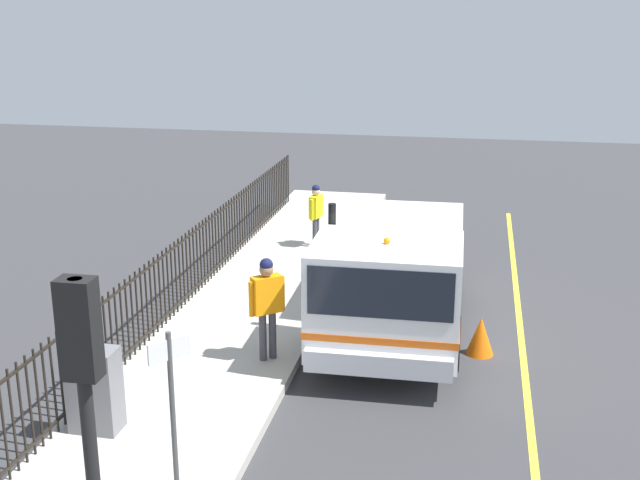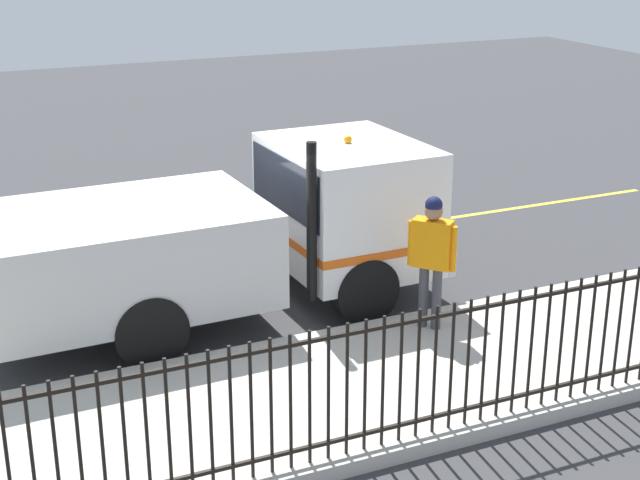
# 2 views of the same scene
# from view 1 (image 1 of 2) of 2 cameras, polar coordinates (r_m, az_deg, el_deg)

# --- Properties ---
(ground_plane) EXTENTS (47.28, 47.28, 0.00)m
(ground_plane) POSITION_cam_1_polar(r_m,az_deg,el_deg) (15.59, 5.36, -6.49)
(ground_plane) COLOR #38383A
(ground_plane) RESTS_ON ground
(sidewalk_slab) EXTENTS (3.03, 21.49, 0.17)m
(sidewalk_slab) POSITION_cam_1_polar(r_m,az_deg,el_deg) (16.10, -5.27, -5.39)
(sidewalk_slab) COLOR #B7B2A8
(sidewalk_slab) RESTS_ON ground
(lane_marking) EXTENTS (0.12, 19.34, 0.01)m
(lane_marking) POSITION_cam_1_polar(r_m,az_deg,el_deg) (15.56, 14.22, -6.99)
(lane_marking) COLOR yellow
(lane_marking) RESTS_ON ground
(work_truck) EXTENTS (2.63, 6.46, 2.66)m
(work_truck) POSITION_cam_1_polar(r_m,az_deg,el_deg) (14.93, 5.29, -2.31)
(work_truck) COLOR white
(work_truck) RESTS_ON ground
(worker_standing) EXTENTS (0.54, 0.51, 1.83)m
(worker_standing) POSITION_cam_1_polar(r_m,az_deg,el_deg) (13.55, -3.82, -4.18)
(worker_standing) COLOR orange
(worker_standing) RESTS_ON sidewalk_slab
(pedestrian_distant) EXTENTS (0.29, 0.59, 1.59)m
(pedestrian_distant) POSITION_cam_1_polar(r_m,az_deg,el_deg) (19.98, -0.29, 2.25)
(pedestrian_distant) COLOR yellow
(pedestrian_distant) RESTS_ON sidewalk_slab
(iron_fence) EXTENTS (0.04, 18.30, 1.47)m
(iron_fence) POSITION_cam_1_polar(r_m,az_deg,el_deg) (16.23, -9.87, -2.26)
(iron_fence) COLOR black
(iron_fence) RESTS_ON sidewalk_slab
(traffic_light_near) EXTENTS (0.30, 0.22, 3.86)m
(traffic_light_near) POSITION_cam_1_polar(r_m,az_deg,el_deg) (6.93, -16.37, -11.39)
(traffic_light_near) COLOR black
(traffic_light_near) RESTS_ON sidewalk_slab
(utility_cabinet) EXTENTS (0.70, 0.45, 1.25)m
(utility_cabinet) POSITION_cam_1_polar(r_m,az_deg,el_deg) (11.99, -15.84, -10.27)
(utility_cabinet) COLOR slate
(utility_cabinet) RESTS_ON sidewalk_slab
(traffic_cone) EXTENTS (0.50, 0.50, 0.71)m
(traffic_cone) POSITION_cam_1_polar(r_m,az_deg,el_deg) (14.70, 11.42, -6.74)
(traffic_cone) COLOR orange
(traffic_cone) RESTS_ON ground
(street_sign) EXTENTS (0.34, 0.41, 2.58)m
(street_sign) POSITION_cam_1_polar(r_m,az_deg,el_deg) (9.03, -10.49, -12.27)
(street_sign) COLOR #4C4C4C
(street_sign) RESTS_ON sidewalk_slab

